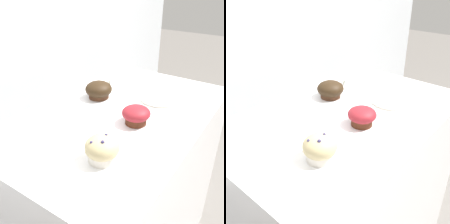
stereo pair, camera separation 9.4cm
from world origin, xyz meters
TOP-DOWN VIEW (x-y plane):
  - wall_back at (0.00, 0.60)m, footprint 3.20×0.10m
  - display_counter at (0.00, 0.00)m, footprint 1.00×0.64m
  - muffin_front_center at (-0.04, -0.10)m, footprint 0.10×0.10m
  - muffin_back_left at (-0.28, -0.12)m, footprint 0.10×0.10m
  - muffin_back_right at (0.06, 0.14)m, footprint 0.12×0.12m
  - serving_plate at (0.19, -0.09)m, footprint 0.16×0.16m
  - price_card at (0.21, 0.19)m, footprint 0.06×0.06m

SIDE VIEW (x-z plane):
  - display_counter at x=0.00m, z-range 0.00..0.89m
  - serving_plate at x=0.19m, z-range 0.89..0.90m
  - wall_back at x=0.00m, z-range 0.00..1.80m
  - price_card at x=0.21m, z-range 0.89..0.95m
  - muffin_back_right at x=0.06m, z-range 0.89..0.96m
  - muffin_front_center at x=-0.04m, z-range 0.89..0.96m
  - muffin_back_left at x=-0.28m, z-range 0.89..0.97m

